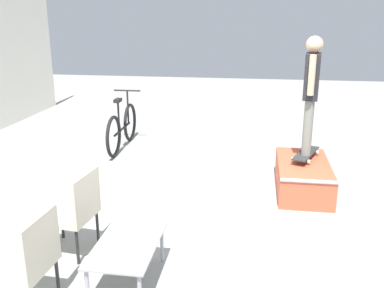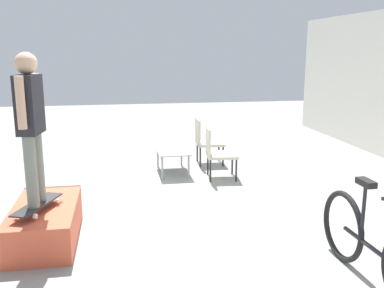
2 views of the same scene
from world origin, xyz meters
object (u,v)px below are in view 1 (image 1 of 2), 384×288
at_px(bicycle, 122,128).
at_px(patio_chair_left, 27,259).
at_px(patio_chair_right, 75,209).
at_px(skate_ramp_box, 303,177).
at_px(skateboard_on_ramp, 306,153).
at_px(coffee_table, 127,248).
at_px(person_skater, 311,86).

bearing_deg(bicycle, patio_chair_left, -173.04).
bearing_deg(bicycle, patio_chair_right, -170.96).
xyz_separation_m(skate_ramp_box, skateboard_on_ramp, (0.18, -0.04, 0.29)).
xyz_separation_m(skate_ramp_box, coffee_table, (-2.55, 1.82, 0.17)).
bearing_deg(coffee_table, person_skater, -34.24).
height_order(patio_chair_left, patio_chair_right, same).
bearing_deg(skate_ramp_box, person_skater, -11.58).
height_order(person_skater, patio_chair_right, person_skater).
bearing_deg(skateboard_on_ramp, patio_chair_left, 162.63).
bearing_deg(skateboard_on_ramp, skate_ramp_box, -170.42).
height_order(skate_ramp_box, patio_chair_right, patio_chair_right).
bearing_deg(patio_chair_right, person_skater, 137.59).
height_order(skateboard_on_ramp, bicycle, bicycle).
bearing_deg(skate_ramp_box, patio_chair_right, 129.35).
relative_size(person_skater, coffee_table, 1.75).
xyz_separation_m(skateboard_on_ramp, patio_chair_right, (-2.26, 2.57, -0.00)).
distance_m(skate_ramp_box, bicycle, 3.55).
distance_m(skate_ramp_box, person_skater, 1.29).
relative_size(skateboard_on_ramp, person_skater, 0.48).
distance_m(person_skater, coffee_table, 3.49).
distance_m(patio_chair_right, bicycle, 3.71).
height_order(skate_ramp_box, person_skater, person_skater).
xyz_separation_m(skate_ramp_box, bicycle, (1.57, 3.18, 0.19)).
height_order(skate_ramp_box, patio_chair_left, patio_chair_left).
xyz_separation_m(coffee_table, bicycle, (4.13, 1.36, 0.02)).
xyz_separation_m(person_skater, patio_chair_left, (-3.23, 2.57, -0.98)).
relative_size(skateboard_on_ramp, coffee_table, 0.84).
distance_m(skateboard_on_ramp, patio_chair_left, 4.12).
bearing_deg(person_skater, coffee_table, 153.87).
bearing_deg(skateboard_on_ramp, bicycle, 87.77).
height_order(skateboard_on_ramp, patio_chair_left, patio_chair_left).
distance_m(skateboard_on_ramp, person_skater, 0.98).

